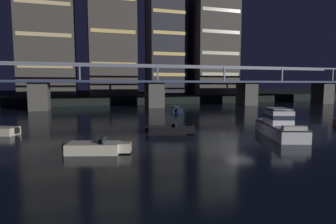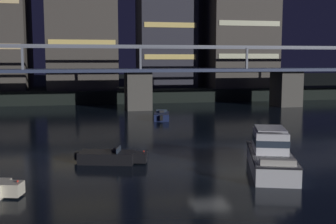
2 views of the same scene
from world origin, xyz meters
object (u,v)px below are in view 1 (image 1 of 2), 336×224
object	(u,v)px
tower_west_low	(47,24)
speedboat_mid_left	(176,110)
tower_east_tall	(212,45)
speedboat_near_right	(96,148)
tower_central	(166,45)
river_bridge	(154,89)
speedboat_mid_right	(170,130)
tower_west_tall	(111,20)
cabin_cruiser_near_left	(279,125)

from	to	relation	value
tower_west_low	speedboat_mid_left	world-z (taller)	tower_west_low
tower_east_tall	speedboat_near_right	world-z (taller)	tower_east_tall
tower_central	speedboat_mid_left	bearing A→B (deg)	-102.34
river_bridge	speedboat_mid_right	size ratio (longest dim) A/B	19.46
tower_west_low	speedboat_near_right	size ratio (longest dim) A/B	7.10
tower_west_tall	river_bridge	bearing A→B (deg)	-63.37
tower_east_tall	speedboat_near_right	xyz separation A→B (m)	(-35.12, -53.54, -16.21)
tower_central	speedboat_mid_right	distance (m)	54.34
tower_west_tall	cabin_cruiser_near_left	world-z (taller)	tower_west_tall
speedboat_near_right	cabin_cruiser_near_left	bearing A→B (deg)	6.66
river_bridge	tower_west_low	xyz separation A→B (m)	(-23.64, 17.64, 16.30)
tower_west_low	speedboat_near_right	xyz separation A→B (m)	(9.44, -56.53, -20.04)
tower_west_tall	speedboat_mid_right	bearing A→B (deg)	-88.35
river_bridge	tower_central	world-z (taller)	tower_central
river_bridge	tower_west_tall	world-z (taller)	tower_west_tall
speedboat_mid_left	tower_west_tall	bearing A→B (deg)	108.92
tower_east_tall	speedboat_near_right	size ratio (longest dim) A/B	5.63
tower_west_low	tower_central	bearing A→B (deg)	-0.73
tower_west_tall	cabin_cruiser_near_left	xyz separation A→B (m)	(11.81, -52.42, -21.08)
tower_east_tall	cabin_cruiser_near_left	distance (m)	56.35
tower_central	tower_west_low	bearing A→B (deg)	179.27
tower_west_tall	speedboat_mid_left	world-z (taller)	tower_west_tall
tower_west_low	cabin_cruiser_near_left	bearing A→B (deg)	-63.11
tower_west_low	speedboat_mid_left	xyz separation A→B (m)	(25.03, -28.96, -20.04)
tower_west_low	speedboat_near_right	bearing A→B (deg)	-80.51
river_bridge	speedboat_near_right	world-z (taller)	river_bridge
river_bridge	tower_central	bearing A→B (deg)	66.09
cabin_cruiser_near_left	speedboat_mid_right	bearing A→B (deg)	158.89
tower_west_tall	tower_central	distance (m)	16.59
speedboat_mid_right	speedboat_near_right	bearing A→B (deg)	-141.57
speedboat_mid_right	tower_central	bearing A→B (deg)	74.25
tower_central	speedboat_near_right	xyz separation A→B (m)	(-21.83, -56.13, -15.99)
tower_west_low	tower_west_tall	bearing A→B (deg)	-7.18
tower_west_tall	speedboat_near_right	bearing A→B (deg)	-96.63
speedboat_mid_left	speedboat_near_right	bearing A→B (deg)	-119.48
tower_central	cabin_cruiser_near_left	xyz separation A→B (m)	(-3.68, -54.01, -15.35)
tower_central	speedboat_near_right	size ratio (longest dim) A/B	5.54
tower_west_tall	cabin_cruiser_near_left	size ratio (longest dim) A/B	4.31
tower_central	speedboat_near_right	bearing A→B (deg)	-111.25
river_bridge	tower_west_tall	bearing A→B (deg)	116.63
river_bridge	tower_east_tall	world-z (taller)	tower_east_tall
speedboat_near_right	speedboat_mid_left	distance (m)	31.67
tower_west_tall	speedboat_near_right	distance (m)	59.05
tower_west_low	tower_west_tall	size ratio (longest dim) A/B	0.92
river_bridge	cabin_cruiser_near_left	distance (m)	37.12
tower_east_tall	speedboat_mid_left	xyz separation A→B (m)	(-19.53, -25.97, -16.21)
river_bridge	speedboat_near_right	distance (m)	41.57
tower_west_tall	speedboat_mid_left	xyz separation A→B (m)	(9.24, -26.97, -21.72)
river_bridge	speedboat_mid_left	distance (m)	12.01
cabin_cruiser_near_left	tower_central	bearing A→B (deg)	86.10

